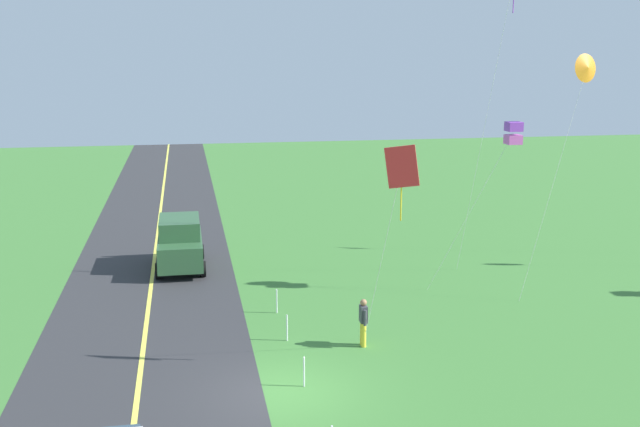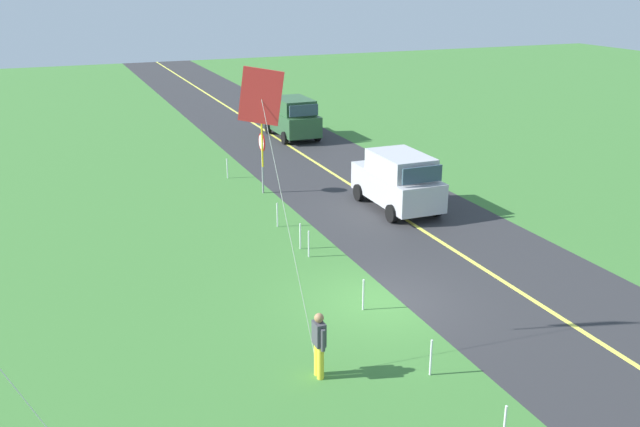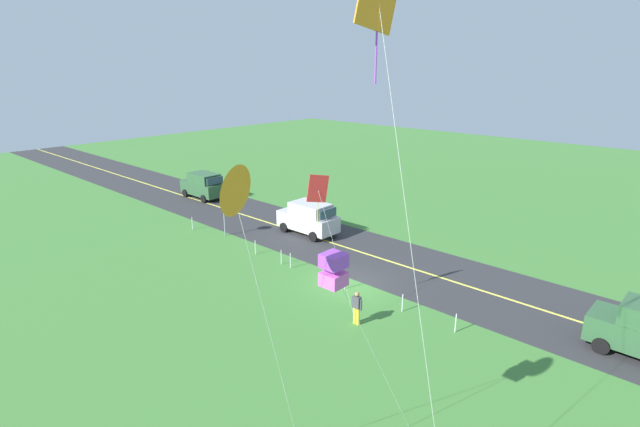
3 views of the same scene
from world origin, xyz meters
name	(u,v)px [view 2 (image 2 of 3)]	position (x,y,z in m)	size (l,w,h in m)	color
ground_plane	(381,303)	(0.00, 0.00, -0.05)	(120.00, 120.00, 0.10)	#3D7533
asphalt_road	(500,279)	(0.00, -4.00, 0.00)	(120.00, 7.00, 0.00)	#2D2D30
road_centre_stripe	(500,279)	(0.00, -4.00, 0.01)	(120.00, 0.16, 0.00)	#E5E04C
car_suv_foreground	(398,180)	(7.19, -4.33, 1.15)	(4.40, 2.12, 2.24)	#B7B7BC
car_parked_east_far	(292,117)	(20.64, -4.88, 1.15)	(4.40, 2.12, 2.24)	#2D5633
stop_sign	(262,151)	(11.16, -0.10, 1.80)	(0.76, 0.08, 2.56)	gray
person_adult_near	(319,343)	(-2.94, 3.09, 0.86)	(0.58, 0.22, 1.60)	yellow
kite_red_low	(262,101)	(-1.17, 3.73, 6.07)	(2.04, 1.15, 6.84)	silver
fence_post_0	(505,426)	(-6.60, 0.70, 0.45)	(0.05, 0.05, 0.90)	silver
fence_post_1	(431,358)	(-3.84, 0.70, 0.45)	(0.05, 0.05, 0.90)	silver
fence_post_2	(363,295)	(-0.27, 0.70, 0.45)	(0.05, 0.05, 0.90)	silver
fence_post_3	(309,244)	(3.83, 0.70, 0.45)	(0.05, 0.05, 0.90)	silver
fence_post_4	(300,236)	(4.61, 0.70, 0.45)	(0.05, 0.05, 0.90)	silver
fence_post_5	(277,215)	(6.97, 0.70, 0.45)	(0.05, 0.05, 0.90)	silver
fence_post_6	(227,168)	(13.93, 0.70, 0.45)	(0.05, 0.05, 0.90)	silver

